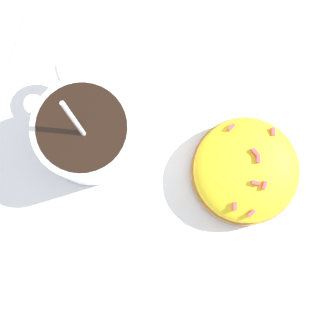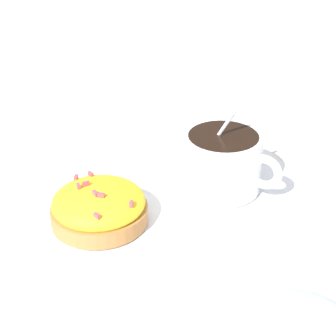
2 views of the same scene
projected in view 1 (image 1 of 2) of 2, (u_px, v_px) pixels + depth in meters
ground_plane at (164, 166)px, 0.52m from camera, size 3.00×3.00×0.00m
paper_napkin at (164, 166)px, 0.52m from camera, size 0.35×0.31×0.00m
coffee_cup at (86, 132)px, 0.48m from camera, size 0.09×0.10×0.10m
frosted_pastry at (245, 171)px, 0.50m from camera, size 0.10×0.10×0.04m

